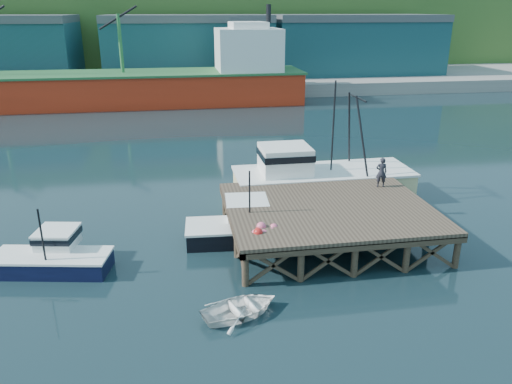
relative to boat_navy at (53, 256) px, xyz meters
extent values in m
plane|color=black|center=(10.01, 1.32, -0.77)|extent=(300.00, 300.00, 0.00)
cube|color=brown|center=(15.51, 1.32, 1.23)|extent=(12.00, 10.00, 0.25)
cube|color=#473828|center=(15.51, -3.53, 0.98)|extent=(12.00, 0.30, 0.35)
cylinder|color=#473828|center=(9.81, -3.38, 0.03)|extent=(0.36, 0.36, 2.60)
cylinder|color=#473828|center=(21.21, -3.38, 0.03)|extent=(0.36, 0.36, 2.60)
cylinder|color=#473828|center=(9.81, 6.02, 0.03)|extent=(0.36, 0.36, 2.60)
cylinder|color=#473828|center=(21.21, 6.02, 0.03)|extent=(0.36, 0.36, 2.60)
cube|color=gray|center=(10.01, 71.32, 0.23)|extent=(160.00, 40.00, 2.00)
cube|color=#173F4C|center=(10.01, 66.32, 5.73)|extent=(28.00, 16.00, 9.00)
cube|color=#173F4C|center=(40.01, 66.32, 5.73)|extent=(30.00, 16.00, 9.00)
cube|color=red|center=(-1.99, 49.32, 1.43)|extent=(55.00, 9.50, 4.40)
cube|color=#26592D|center=(-1.99, 49.32, 3.73)|extent=(55.50, 10.00, 0.30)
cube|color=silver|center=(18.01, 49.32, 6.73)|extent=(9.00, 9.00, 6.00)
cube|color=silver|center=(18.01, 49.32, 10.03)|extent=(5.00, 7.00, 1.20)
cylinder|color=black|center=(21.01, 49.32, 11.73)|extent=(0.70, 0.70, 2.50)
cube|color=#2D511E|center=(10.01, 101.32, 10.23)|extent=(220.00, 50.00, 22.00)
cube|color=black|center=(-0.05, -0.28, -0.30)|extent=(6.28, 3.23, 0.93)
cube|color=silver|center=(-0.05, -0.28, 0.18)|extent=(6.41, 3.29, 0.12)
cube|color=silver|center=(0.15, 0.78, 0.63)|extent=(2.28, 2.28, 0.93)
cube|color=black|center=(0.15, 0.78, 0.83)|extent=(2.40, 2.40, 0.31)
cylinder|color=black|center=(-0.16, -0.86, 1.61)|extent=(0.10, 0.10, 2.89)
cube|color=black|center=(10.77, 1.77, -0.26)|extent=(7.48, 3.17, 1.01)
cube|color=silver|center=(10.77, 1.77, 0.27)|extent=(7.63, 3.24, 0.14)
cube|color=silver|center=(10.86, 3.08, 0.75)|extent=(2.59, 2.59, 1.01)
cube|color=black|center=(10.86, 3.08, 0.98)|extent=(2.73, 2.73, 0.34)
cylinder|color=black|center=(10.73, 1.04, 2.05)|extent=(0.10, 0.10, 3.61)
sphere|color=#E45477|center=(10.51, -1.38, 0.47)|extent=(0.47, 0.47, 0.47)
sphere|color=#E45477|center=(11.52, -1.16, 0.70)|extent=(0.47, 0.47, 0.47)
sphere|color=red|center=(11.07, -1.72, 0.92)|extent=(0.47, 0.47, 0.47)
cube|color=#F1E39C|center=(17.15, 7.82, 0.26)|extent=(12.56, 4.43, 2.05)
cube|color=silver|center=(17.15, 7.82, 1.34)|extent=(12.79, 4.66, 0.17)
cube|color=silver|center=(14.30, 7.82, 2.31)|extent=(3.44, 3.22, 2.05)
cube|color=black|center=(14.30, 7.82, 2.76)|extent=(3.56, 3.33, 0.46)
cylinder|color=black|center=(17.72, 7.82, 4.36)|extent=(0.12, 0.12, 6.83)
imported|color=white|center=(9.23, -5.89, -0.39)|extent=(4.27, 3.63, 0.75)
imported|color=black|center=(19.86, 3.98, 2.35)|extent=(0.81, 0.63, 1.98)
camera|label=1|loc=(6.71, -25.10, 12.30)|focal=35.00mm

